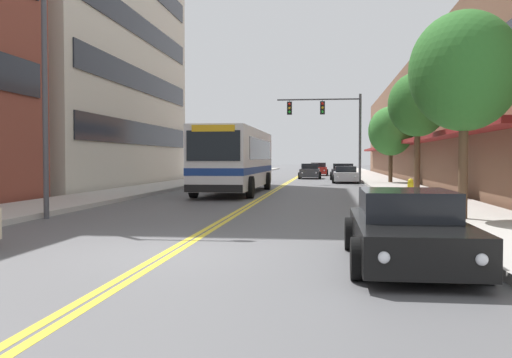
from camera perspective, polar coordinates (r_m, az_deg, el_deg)
name	(u,v)px	position (r m, az deg, el deg)	size (l,w,h in m)	color
ground_plane	(292,180)	(47.59, 3.62, -0.11)	(240.00, 240.00, 0.00)	#565659
sidewalk_left	(209,179)	(48.54, -4.74, 0.03)	(3.16, 106.00, 0.17)	#B2ADA5
sidewalk_right	(378,179)	(47.67, 12.15, -0.05)	(3.16, 106.00, 0.17)	#B2ADA5
centre_line	(292,180)	(47.59, 3.62, -0.11)	(0.34, 106.00, 0.01)	yellow
storefront_row_right	(453,125)	(48.57, 19.06, 5.16)	(9.10, 68.00, 9.06)	brown
city_bus	(236,158)	(29.83, -1.98, 2.15)	(2.90, 11.93, 3.26)	silver
car_navy_parked_left_mid	(235,174)	(44.94, -2.16, 0.52)	(2.02, 4.65, 1.28)	#19234C
car_black_parked_right_foreground	(407,230)	(10.01, 14.90, -4.92)	(2.01, 4.69, 1.24)	black
car_silver_parked_right_mid	(346,175)	(42.99, 8.95, 0.41)	(2.01, 4.92, 1.22)	#B7B7BC
car_charcoal_parked_right_far	(343,172)	(49.46, 8.69, 0.69)	(2.21, 4.43, 1.37)	#232328
car_dark_grey_moving_lead	(310,172)	(51.37, 5.42, 0.74)	(1.98, 4.19, 1.35)	#38383D
car_red_moving_second	(318,169)	(61.57, 6.27, 0.96)	(2.08, 4.17, 1.36)	maroon
traffic_signal_mast	(331,120)	(40.81, 7.52, 5.86)	(5.94, 0.38, 6.34)	#47474C
street_lamp_left_near	(56,43)	(18.06, -19.35, 12.75)	(2.73, 0.28, 8.70)	#47474C
street_tree_right_near	(464,72)	(16.50, 20.11, 10.05)	(2.93, 2.93, 5.57)	brown
street_tree_right_mid	(418,105)	(26.97, 15.86, 7.13)	(2.65, 2.65, 5.53)	brown
street_tree_right_far	(391,131)	(40.38, 13.33, 4.67)	(3.07, 3.07, 5.21)	brown
fire_hydrant	(410,191)	(21.48, 15.19, -1.14)	(0.30, 0.22, 0.89)	yellow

